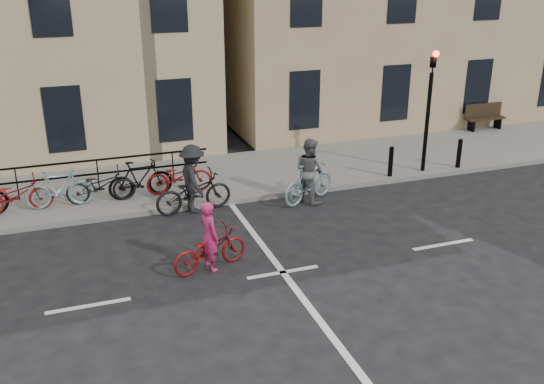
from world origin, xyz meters
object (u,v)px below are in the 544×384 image
object	(u,v)px
cyclist_pink	(210,246)
cyclist_dark	(193,186)
cyclist_grey	(309,176)
bench	(484,116)
traffic_light	(430,96)

from	to	relation	value
cyclist_pink	cyclist_dark	xyz separation A→B (m)	(0.36, 3.21, 0.18)
cyclist_grey	cyclist_dark	bearing A→B (deg)	59.05
cyclist_pink	cyclist_grey	size ratio (longest dim) A/B	0.97
cyclist_grey	cyclist_dark	size ratio (longest dim) A/B	0.90
bench	cyclist_grey	distance (m)	9.86
bench	cyclist_grey	world-z (taller)	cyclist_grey
cyclist_dark	cyclist_pink	bearing A→B (deg)	167.11
bench	cyclist_dark	size ratio (longest dim) A/B	0.76
cyclist_dark	bench	bearing A→B (deg)	-78.79
cyclist_grey	bench	bearing A→B (deg)	-89.29
bench	cyclist_dark	bearing A→B (deg)	-162.35
traffic_light	bench	world-z (taller)	traffic_light
traffic_light	cyclist_pink	bearing A→B (deg)	-154.37
cyclist_grey	cyclist_dark	world-z (taller)	cyclist_dark
cyclist_pink	bench	bearing A→B (deg)	-76.30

